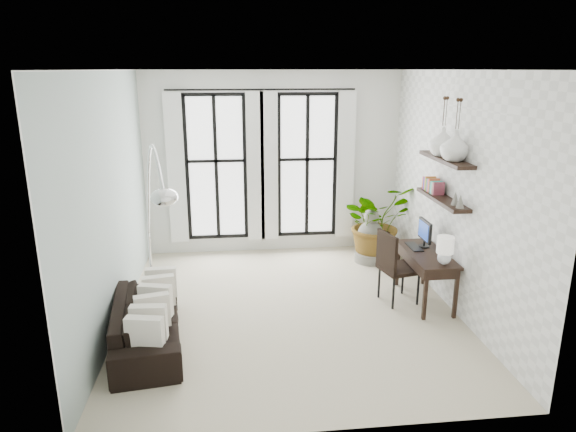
{
  "coord_description": "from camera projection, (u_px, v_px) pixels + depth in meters",
  "views": [
    {
      "loc": [
        -0.73,
        -6.43,
        3.21
      ],
      "look_at": [
        0.02,
        0.3,
        1.26
      ],
      "focal_mm": 32.0,
      "sensor_mm": 36.0,
      "label": 1
    }
  ],
  "objects": [
    {
      "name": "floor",
      "position": [
        289.0,
        310.0,
        7.11
      ],
      "size": [
        5.0,
        5.0,
        0.0
      ],
      "primitive_type": "plane",
      "color": "beige",
      "rests_on": "ground"
    },
    {
      "name": "desk_chair",
      "position": [
        394.0,
        263.0,
        7.18
      ],
      "size": [
        0.6,
        0.6,
        1.05
      ],
      "rotation": [
        0.0,
        0.0,
        0.23
      ],
      "color": "black",
      "rests_on": "floor"
    },
    {
      "name": "plant",
      "position": [
        376.0,
        222.0,
        8.85
      ],
      "size": [
        1.51,
        1.42,
        1.34
      ],
      "primitive_type": "imported",
      "rotation": [
        0.0,
        0.0,
        0.38
      ],
      "color": "#2D7228",
      "rests_on": "floor"
    },
    {
      "name": "buddha",
      "position": [
        370.0,
        240.0,
        8.79
      ],
      "size": [
        0.52,
        0.52,
        0.93
      ],
      "color": "gray",
      "rests_on": "floor"
    },
    {
      "name": "arc_lamp",
      "position": [
        154.0,
        186.0,
        6.32
      ],
      "size": [
        0.73,
        1.47,
        2.35
      ],
      "color": "silver",
      "rests_on": "floor"
    },
    {
      "name": "vase_a",
      "position": [
        455.0,
        146.0,
        6.54
      ],
      "size": [
        0.37,
        0.37,
        0.38
      ],
      "primitive_type": "imported",
      "color": "white",
      "rests_on": "shelf_upper"
    },
    {
      "name": "wall_left",
      "position": [
        111.0,
        202.0,
        6.43
      ],
      "size": [
        0.0,
        5.0,
        5.0
      ],
      "primitive_type": "plane",
      "rotation": [
        1.57,
        0.0,
        1.57
      ],
      "color": "#9CAEA8",
      "rests_on": "floor"
    },
    {
      "name": "ceiling",
      "position": [
        289.0,
        70.0,
        6.22
      ],
      "size": [
        5.0,
        5.0,
        0.0
      ],
      "primitive_type": "plane",
      "color": "white",
      "rests_on": "wall_back"
    },
    {
      "name": "desk",
      "position": [
        428.0,
        257.0,
        7.14
      ],
      "size": [
        0.52,
        1.24,
        1.13
      ],
      "color": "black",
      "rests_on": "floor"
    },
    {
      "name": "wall_back",
      "position": [
        273.0,
        164.0,
        9.05
      ],
      "size": [
        4.5,
        0.0,
        4.5
      ],
      "primitive_type": "plane",
      "rotation": [
        1.57,
        0.0,
        0.0
      ],
      "color": "white",
      "rests_on": "floor"
    },
    {
      "name": "throw_pillows",
      "position": [
        154.0,
        306.0,
        6.1
      ],
      "size": [
        0.4,
        1.52,
        0.4
      ],
      "color": "silver",
      "rests_on": "sofa"
    },
    {
      "name": "wall_shelves",
      "position": [
        442.0,
        182.0,
        6.96
      ],
      "size": [
        0.25,
        1.3,
        0.6
      ],
      "color": "black",
      "rests_on": "wall_right"
    },
    {
      "name": "vase_b",
      "position": [
        442.0,
        142.0,
        6.92
      ],
      "size": [
        0.37,
        0.37,
        0.38
      ],
      "primitive_type": "imported",
      "color": "white",
      "rests_on": "shelf_upper"
    },
    {
      "name": "sofa",
      "position": [
        147.0,
        323.0,
        6.15
      ],
      "size": [
        0.99,
        2.01,
        0.56
      ],
      "primitive_type": "imported",
      "rotation": [
        0.0,
        0.0,
        1.7
      ],
      "color": "black",
      "rests_on": "floor"
    },
    {
      "name": "windows",
      "position": [
        262.0,
        167.0,
        8.98
      ],
      "size": [
        3.26,
        0.13,
        2.65
      ],
      "color": "white",
      "rests_on": "wall_back"
    },
    {
      "name": "wall_right",
      "position": [
        455.0,
        193.0,
        6.9
      ],
      "size": [
        0.0,
        5.0,
        5.0
      ],
      "primitive_type": "plane",
      "rotation": [
        1.57,
        0.0,
        -1.57
      ],
      "color": "white",
      "rests_on": "floor"
    }
  ]
}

